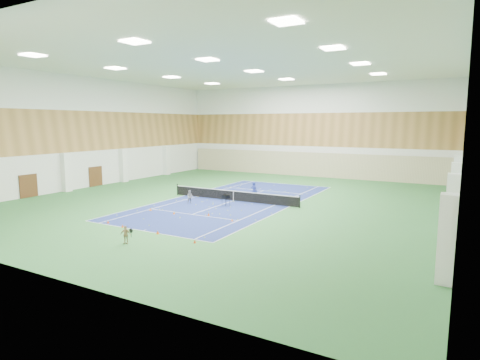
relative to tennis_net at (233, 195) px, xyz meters
name	(u,v)px	position (x,y,z in m)	size (l,w,h in m)	color
ground	(233,201)	(0.00, 0.00, -0.55)	(40.00, 40.00, 0.00)	#2D6933
room_shell	(233,135)	(0.00, 0.00, 5.45)	(36.00, 40.00, 12.00)	white
wood_cladding	(233,112)	(0.00, 0.00, 7.45)	(36.00, 40.00, 8.00)	#A7783E
ceiling_light_grid	(233,66)	(0.00, 0.00, 11.37)	(21.40, 25.40, 0.06)	white
court_surface	(233,201)	(0.00, 0.00, -0.55)	(10.97, 23.77, 0.01)	navy
tennis_balls_scatter	(233,200)	(0.00, 0.00, -0.50)	(10.57, 22.77, 0.07)	#C3DE26
tennis_net	(233,195)	(0.00, 0.00, 0.00)	(12.80, 0.10, 1.10)	black
back_curtain	(308,164)	(0.00, 19.75, 1.05)	(35.40, 0.16, 3.20)	#C6B793
door_left_a	(29,186)	(-17.92, -8.00, 0.55)	(0.08, 1.80, 2.20)	#593319
door_left_b	(96,176)	(-17.92, 0.00, 0.55)	(0.08, 1.80, 2.20)	#593319
coach	(254,191)	(1.55, 1.07, 0.31)	(0.63, 0.41, 1.72)	navy
child_court	(190,197)	(-2.74, -2.91, 0.04)	(0.57, 0.45, 1.18)	gray
child_apron	(126,235)	(1.09, -14.47, -0.01)	(0.63, 0.26, 1.08)	tan
ball_cart	(226,200)	(0.54, -2.22, -0.08)	(0.55, 0.55, 0.95)	black
cone_svc_a	(150,209)	(-3.74, -6.92, -0.44)	(0.20, 0.20, 0.22)	orange
cone_svc_b	(174,213)	(-1.30, -6.98, -0.45)	(0.18, 0.18, 0.20)	orange
cone_svc_c	(209,214)	(1.35, -6.12, -0.44)	(0.20, 0.20, 0.22)	#FF5A0D
cone_svc_d	(232,220)	(3.81, -6.77, -0.45)	(0.17, 0.17, 0.19)	#FF660D
cone_base_a	(108,222)	(-3.54, -11.54, -0.45)	(0.18, 0.18, 0.20)	#F94A0D
cone_base_b	(123,226)	(-1.81, -11.88, -0.45)	(0.19, 0.19, 0.21)	#D8540B
cone_base_c	(158,232)	(1.36, -11.98, -0.44)	(0.21, 0.21, 0.23)	#FE650D
cone_base_d	(195,241)	(4.56, -12.42, -0.46)	(0.17, 0.17, 0.19)	#FE410D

